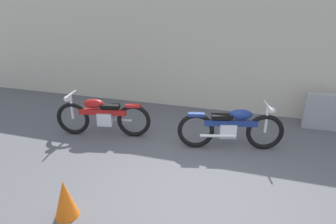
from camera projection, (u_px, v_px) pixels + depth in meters
ground_plane at (202, 198)px, 4.31m from camera, size 40.00×40.00×0.00m
building_wall at (236, 56)px, 7.42m from camera, size 18.00×0.30×2.94m
stone_marker at (322, 112)px, 6.59m from camera, size 0.76×0.21×0.83m
traffic_cone at (65, 199)px, 3.85m from camera, size 0.32×0.32×0.55m
motorcycle_blue at (231, 127)px, 5.65m from camera, size 2.03×0.77×0.93m
motorcycle_red at (102, 116)px, 6.24m from camera, size 2.05×0.71×0.93m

